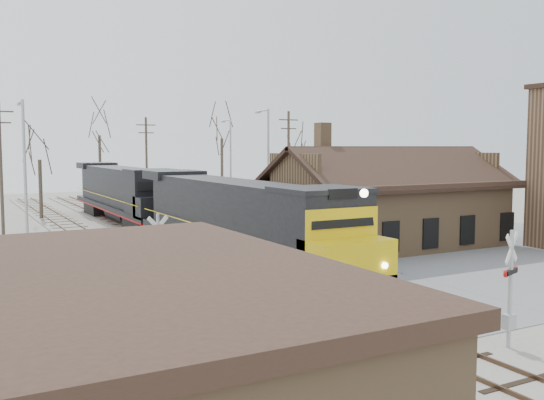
% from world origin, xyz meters
% --- Properties ---
extents(ground, '(140.00, 140.00, 0.00)m').
position_xyz_m(ground, '(0.00, 0.00, 0.00)').
color(ground, gray).
rests_on(ground, ground).
extents(road, '(60.00, 9.00, 0.03)m').
position_xyz_m(road, '(0.00, 0.00, 0.01)').
color(road, slate).
rests_on(road, ground).
extents(track_main, '(3.40, 90.00, 0.24)m').
position_xyz_m(track_main, '(0.00, 15.00, 0.07)').
color(track_main, gray).
rests_on(track_main, ground).
extents(track_siding, '(3.40, 90.00, 0.24)m').
position_xyz_m(track_siding, '(-4.50, 15.00, 0.07)').
color(track_siding, gray).
rests_on(track_siding, ground).
extents(depot, '(15.20, 9.31, 7.90)m').
position_xyz_m(depot, '(11.99, 12.00, 2.41)').
color(depot, '#896847').
rests_on(depot, ground).
extents(locomotive_lead, '(3.26, 21.84, 4.85)m').
position_xyz_m(locomotive_lead, '(0.00, 8.83, 2.55)').
color(locomotive_lead, black).
rests_on(locomotive_lead, ground).
extents(locomotive_trailing, '(3.26, 21.84, 4.59)m').
position_xyz_m(locomotive_trailing, '(0.00, 30.95, 2.55)').
color(locomotive_trailing, black).
rests_on(locomotive_trailing, ground).
extents(crossbuck_near, '(1.04, 0.45, 3.79)m').
position_xyz_m(crossbuck_near, '(2.50, -5.66, 1.80)').
color(crossbuck_near, '#A5A8AD').
rests_on(crossbuck_near, ground).
extents(crossbuck_far, '(1.05, 0.28, 3.68)m').
position_xyz_m(crossbuck_far, '(-5.54, 5.06, 1.75)').
color(crossbuck_far, '#A5A8AD').
rests_on(crossbuck_far, ground).
extents(streetlight_a, '(0.25, 2.04, 9.21)m').
position_xyz_m(streetlight_a, '(-8.78, 20.53, 5.14)').
color(streetlight_a, '#A5A8AD').
rests_on(streetlight_a, ground).
extents(streetlight_b, '(0.25, 2.04, 9.21)m').
position_xyz_m(streetlight_b, '(8.37, 21.58, 5.14)').
color(streetlight_b, '#A5A8AD').
rests_on(streetlight_b, ground).
extents(streetlight_c, '(0.25, 2.04, 8.96)m').
position_xyz_m(streetlight_c, '(10.71, 33.38, 5.01)').
color(streetlight_c, '#A5A8AD').
rests_on(streetlight_c, ground).
extents(utility_pole_a, '(2.00, 0.24, 9.72)m').
position_xyz_m(utility_pole_a, '(-9.40, 29.32, 5.09)').
color(utility_pole_a, '#382D23').
rests_on(utility_pole_a, ground).
extents(utility_pole_b, '(2.00, 0.24, 9.41)m').
position_xyz_m(utility_pole_b, '(5.46, 42.56, 4.93)').
color(utility_pole_b, '#382D23').
rests_on(utility_pole_b, ground).
extents(utility_pole_c, '(2.00, 0.24, 9.65)m').
position_xyz_m(utility_pole_c, '(15.05, 29.89, 5.05)').
color(utility_pole_c, '#382D23').
rests_on(utility_pole_c, ground).
extents(tree_b, '(3.51, 3.51, 8.60)m').
position_xyz_m(tree_b, '(-5.61, 37.63, 6.11)').
color(tree_b, '#382D23').
rests_on(tree_b, ground).
extents(tree_c, '(5.10, 5.10, 12.50)m').
position_xyz_m(tree_c, '(2.44, 50.15, 8.91)').
color(tree_c, '#382D23').
rests_on(tree_c, ground).
extents(tree_d, '(4.86, 4.86, 11.90)m').
position_xyz_m(tree_d, '(13.38, 41.26, 8.48)').
color(tree_d, '#382D23').
rests_on(tree_d, ground).
extents(tree_e, '(3.57, 3.57, 8.74)m').
position_xyz_m(tree_e, '(22.45, 40.98, 6.21)').
color(tree_e, '#382D23').
rests_on(tree_e, ground).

